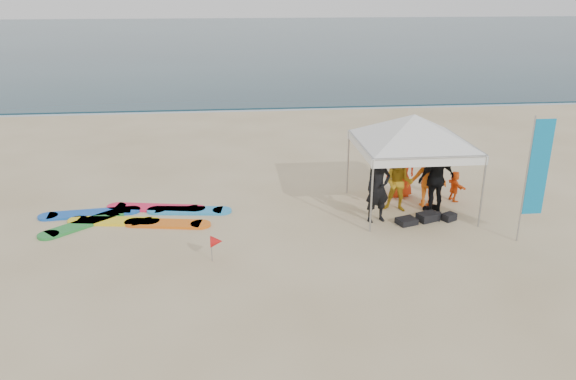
# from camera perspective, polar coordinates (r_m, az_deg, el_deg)

# --- Properties ---
(ground) EXTENTS (120.00, 120.00, 0.00)m
(ground) POSITION_cam_1_polar(r_m,az_deg,el_deg) (12.22, 0.56, -9.52)
(ground) COLOR beige
(ground) RESTS_ON ground
(ocean) EXTENTS (160.00, 84.00, 0.08)m
(ocean) POSITION_cam_1_polar(r_m,az_deg,el_deg) (70.82, -5.18, 15.17)
(ocean) COLOR #0C2633
(ocean) RESTS_ON ground
(shoreline_foam) EXTENTS (160.00, 1.20, 0.01)m
(shoreline_foam) POSITION_cam_1_polar(r_m,az_deg,el_deg) (29.41, -3.52, 8.22)
(shoreline_foam) COLOR silver
(shoreline_foam) RESTS_ON ground
(person_black_a) EXTENTS (0.79, 0.62, 1.91)m
(person_black_a) POSITION_cam_1_polar(r_m,az_deg,el_deg) (15.15, 9.13, 0.22)
(person_black_a) COLOR black
(person_black_a) RESTS_ON ground
(person_yellow) EXTENTS (0.98, 0.89, 1.66)m
(person_yellow) POSITION_cam_1_polar(r_m,az_deg,el_deg) (16.01, 11.17, 0.72)
(person_yellow) COLOR #BF901B
(person_yellow) RESTS_ON ground
(person_orange_a) EXTENTS (1.19, 0.74, 1.77)m
(person_orange_a) POSITION_cam_1_polar(r_m,az_deg,el_deg) (16.53, 14.01, 1.32)
(person_orange_a) COLOR orange
(person_orange_a) RESTS_ON ground
(person_black_b) EXTENTS (1.24, 0.79, 1.96)m
(person_black_b) POSITION_cam_1_polar(r_m,az_deg,el_deg) (16.14, 14.83, 1.14)
(person_black_b) COLOR black
(person_black_b) RESTS_ON ground
(person_orange_b) EXTENTS (0.95, 0.70, 1.80)m
(person_orange_b) POSITION_cam_1_polar(r_m,az_deg,el_deg) (17.13, 11.49, 2.22)
(person_orange_b) COLOR #EE3F15
(person_orange_b) RESTS_ON ground
(person_seated) EXTENTS (0.40, 0.88, 0.91)m
(person_seated) POSITION_cam_1_polar(r_m,az_deg,el_deg) (17.28, 16.56, 0.39)
(person_seated) COLOR #FF6016
(person_seated) RESTS_ON ground
(canopy_tent) EXTENTS (4.16, 4.16, 3.14)m
(canopy_tent) POSITION_cam_1_polar(r_m,az_deg,el_deg) (15.72, 12.76, 7.47)
(canopy_tent) COLOR #A5A5A8
(canopy_tent) RESTS_ON ground
(feather_flag) EXTENTS (0.54, 0.04, 3.21)m
(feather_flag) POSITION_cam_1_polar(r_m,az_deg,el_deg) (14.74, 23.96, 1.94)
(feather_flag) COLOR #A5A5A8
(feather_flag) RESTS_ON ground
(marker_pennant) EXTENTS (0.28, 0.28, 0.64)m
(marker_pennant) POSITION_cam_1_polar(r_m,az_deg,el_deg) (13.05, -7.28, -5.22)
(marker_pennant) COLOR #A5A5A8
(marker_pennant) RESTS_ON ground
(gear_pile) EXTENTS (1.75, 0.78, 0.22)m
(gear_pile) POSITION_cam_1_polar(r_m,az_deg,el_deg) (15.71, 13.88, -2.75)
(gear_pile) COLOR black
(gear_pile) RESTS_ON ground
(surfboard_spread) EXTENTS (4.84, 2.30, 0.07)m
(surfboard_spread) POSITION_cam_1_polar(r_m,az_deg,el_deg) (16.09, -15.51, -2.59)
(surfboard_spread) COLOR #248735
(surfboard_spread) RESTS_ON ground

